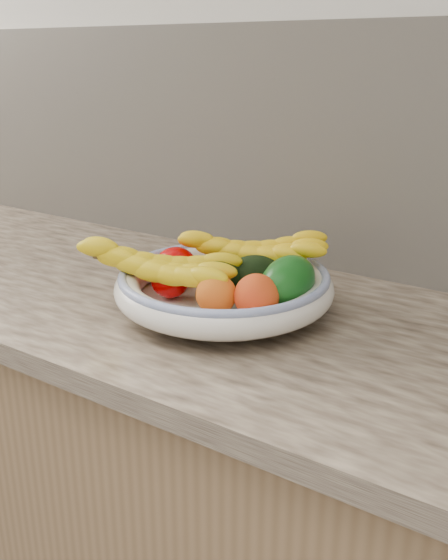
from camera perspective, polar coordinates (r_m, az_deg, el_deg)
kitchen_counter at (r=1.38m, az=0.62°, el=-19.48°), size 2.44×0.66×1.40m
fruit_bowl at (r=1.11m, az=-0.00°, el=-0.55°), size 0.39×0.39×0.08m
clementine_back_left at (r=1.21m, az=0.54°, el=1.52°), size 0.06×0.06×0.04m
clementine_back_right at (r=1.18m, az=4.71°, el=0.91°), size 0.06×0.06×0.05m
clementine_back_mid at (r=1.16m, az=0.80°, el=0.71°), size 0.06×0.06×0.05m
tomato_left at (r=1.18m, az=-4.43°, el=1.25°), size 0.10×0.10×0.07m
tomato_near_left at (r=1.10m, az=-4.94°, el=-0.05°), size 0.09×0.09×0.06m
avocado_center at (r=1.11m, az=-0.23°, el=0.20°), size 0.08×0.11×0.07m
avocado_right at (r=1.12m, az=2.84°, el=0.46°), size 0.13×0.12×0.07m
green_mango at (r=1.06m, az=5.86°, el=-0.15°), size 0.11×0.13×0.11m
peach_front at (r=1.03m, az=-0.73°, el=-1.32°), size 0.08×0.08×0.07m
peach_right at (r=1.01m, az=2.99°, el=-1.49°), size 0.08×0.08×0.07m
banana_bunch_back at (r=1.16m, az=2.53°, el=2.38°), size 0.31×0.22×0.08m
banana_bunch_front at (r=1.10m, az=-6.24°, el=0.91°), size 0.33×0.21×0.08m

